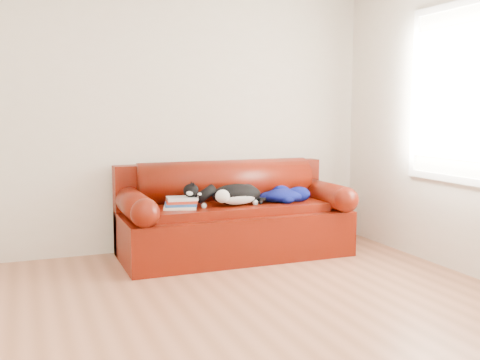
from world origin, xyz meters
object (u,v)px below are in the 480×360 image
Objects in this scene: cat at (236,195)px; blanket at (285,195)px; book_stack at (181,203)px; sofa_base at (234,231)px.

cat is 0.52m from blanket.
cat is 1.36× the size of blanket.
cat is at bearing -2.40° from book_stack.
cat reaches higher than sofa_base.
blanket is (1.03, 0.03, 0.01)m from book_stack.
blanket is at bearing 1.52° from book_stack.
sofa_base is 6.37× the size of book_stack.
book_stack is at bearing 159.32° from cat.
blanket is (0.49, -0.07, 0.32)m from sofa_base.
cat is (-0.03, -0.12, 0.36)m from sofa_base.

